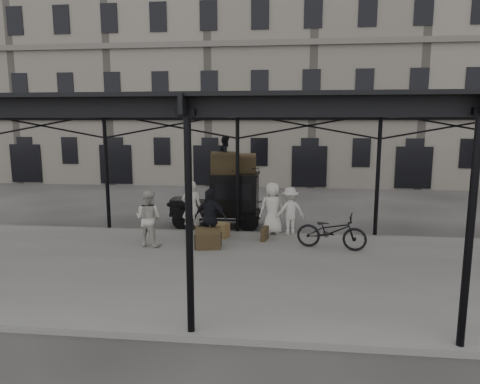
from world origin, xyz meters
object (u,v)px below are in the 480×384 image
object	(u,v)px
taxi	(227,197)
bicycle	(331,231)
porter_official	(211,218)
steamer_trunk_roof_near	(224,165)
steamer_trunk_platform	(208,239)
porter_left	(192,208)

from	to	relation	value
taxi	bicycle	size ratio (longest dim) A/B	1.65
taxi	porter_official	world-z (taller)	taxi
steamer_trunk_roof_near	bicycle	bearing A→B (deg)	-39.56
porter_official	steamer_trunk_platform	world-z (taller)	porter_official
porter_official	bicycle	size ratio (longest dim) A/B	0.87
porter_official	bicycle	distance (m)	3.90
porter_left	steamer_trunk_platform	xyz separation A→B (m)	(0.90, -1.64, -0.69)
taxi	steamer_trunk_roof_near	size ratio (longest dim) A/B	3.67
porter_official	steamer_trunk_platform	xyz separation A→B (m)	(-0.07, -0.13, -0.67)
steamer_trunk_platform	bicycle	bearing A→B (deg)	-5.09
taxi	steamer_trunk_roof_near	distance (m)	1.37
bicycle	steamer_trunk_roof_near	world-z (taller)	steamer_trunk_roof_near
porter_official	steamer_trunk_roof_near	distance (m)	3.47
taxi	steamer_trunk_platform	distance (m)	3.62
bicycle	steamer_trunk_platform	size ratio (longest dim) A/B	2.76
taxi	bicycle	bearing A→B (deg)	-39.45
porter_official	steamer_trunk_roof_near	xyz separation A→B (m)	(-0.02, 3.16, 1.43)
porter_left	bicycle	bearing A→B (deg)	159.93
bicycle	steamer_trunk_roof_near	xyz separation A→B (m)	(-3.89, 2.89, 1.81)
steamer_trunk_roof_near	steamer_trunk_platform	size ratio (longest dim) A/B	1.24
porter_left	steamer_trunk_roof_near	size ratio (longest dim) A/B	1.98
porter_left	steamer_trunk_roof_near	distance (m)	2.37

